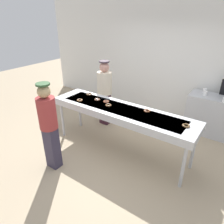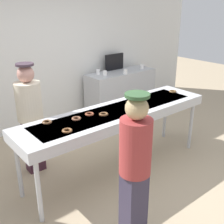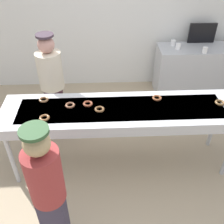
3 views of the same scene
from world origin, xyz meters
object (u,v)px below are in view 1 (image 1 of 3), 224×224
object	(u,v)px
fryer_conveyor	(121,112)
worker_baker	(105,89)
paper_cup_3	(205,91)
chocolate_donut_1	(186,126)
customer_waiting	(49,124)
chocolate_donut_2	(97,100)
chocolate_donut_3	(80,100)
chocolate_donut_0	(108,105)
chocolate_donut_4	(147,111)
prep_counter	(224,118)
chocolate_donut_6	(89,94)
chocolate_donut_5	(106,102)
paper_cup_1	(205,93)

from	to	relation	value
fryer_conveyor	worker_baker	distance (m)	1.20
paper_cup_3	chocolate_donut_1	bearing A→B (deg)	-85.32
customer_waiting	paper_cup_3	xyz separation A→B (m)	(1.78, 2.99, 0.08)
chocolate_donut_2	chocolate_donut_3	bearing A→B (deg)	-139.47
customer_waiting	chocolate_donut_0	bearing A→B (deg)	72.06
fryer_conveyor	chocolate_donut_4	xyz separation A→B (m)	(0.46, 0.18, 0.09)
chocolate_donut_1	prep_counter	size ratio (longest dim) A/B	0.08
chocolate_donut_0	chocolate_donut_3	size ratio (longest dim) A/B	1.00
chocolate_donut_6	worker_baker	size ratio (longest dim) A/B	0.08
chocolate_donut_1	chocolate_donut_2	xyz separation A→B (m)	(-1.83, 0.03, 0.00)
chocolate_donut_2	chocolate_donut_5	bearing A→B (deg)	5.22
prep_counter	chocolate_donut_3	bearing A→B (deg)	-142.22
chocolate_donut_0	paper_cup_3	distance (m)	2.33
chocolate_donut_3	chocolate_donut_0	bearing A→B (deg)	11.98
chocolate_donut_0	chocolate_donut_3	xyz separation A→B (m)	(-0.63, -0.13, 0.00)
paper_cup_1	prep_counter	bearing A→B (deg)	5.71
chocolate_donut_4	chocolate_donut_3	bearing A→B (deg)	-165.99
chocolate_donut_1	chocolate_donut_3	world-z (taller)	same
paper_cup_1	paper_cup_3	xyz separation A→B (m)	(-0.05, 0.17, 0.00)
paper_cup_1	chocolate_donut_0	bearing A→B (deg)	-128.27
chocolate_donut_2	chocolate_donut_4	distance (m)	1.09
chocolate_donut_5	prep_counter	bearing A→B (deg)	39.96
chocolate_donut_2	chocolate_donut_1	bearing A→B (deg)	-0.97
chocolate_donut_5	chocolate_donut_6	distance (m)	0.56
chocolate_donut_1	paper_cup_3	xyz separation A→B (m)	(-0.15, 1.84, 0.00)
fryer_conveyor	chocolate_donut_4	bearing A→B (deg)	20.93
chocolate_donut_6	paper_cup_3	bearing A→B (deg)	39.74
chocolate_donut_2	paper_cup_3	world-z (taller)	paper_cup_3
chocolate_donut_4	paper_cup_3	xyz separation A→B (m)	(0.60, 1.71, 0.00)
chocolate_donut_6	chocolate_donut_5	bearing A→B (deg)	-11.62
fryer_conveyor	chocolate_donut_6	size ratio (longest dim) A/B	24.10
prep_counter	paper_cup_3	distance (m)	0.74
chocolate_donut_6	paper_cup_1	world-z (taller)	paper_cup_1
customer_waiting	worker_baker	bearing A→B (deg)	101.79
customer_waiting	paper_cup_3	world-z (taller)	customer_waiting
chocolate_donut_4	customer_waiting	xyz separation A→B (m)	(-1.18, -1.28, -0.07)
chocolate_donut_4	worker_baker	xyz separation A→B (m)	(-1.40, 0.57, -0.05)
chocolate_donut_1	chocolate_donut_2	world-z (taller)	same
chocolate_donut_1	chocolate_donut_4	xyz separation A→B (m)	(-0.75, 0.14, 0.00)
chocolate_donut_4	chocolate_donut_5	distance (m)	0.87
paper_cup_1	chocolate_donut_1	bearing A→B (deg)	-86.57
chocolate_donut_0	chocolate_donut_5	bearing A→B (deg)	139.99
worker_baker	chocolate_donut_3	bearing A→B (deg)	96.86
chocolate_donut_0	prep_counter	xyz separation A→B (m)	(1.86, 1.79, -0.50)
chocolate_donut_2	chocolate_donut_3	size ratio (longest dim) A/B	1.00
chocolate_donut_3	customer_waiting	size ratio (longest dim) A/B	0.08
chocolate_donut_5	paper_cup_1	xyz separation A→B (m)	(1.52, 1.63, 0.00)
chocolate_donut_4	chocolate_donut_5	world-z (taller)	same
chocolate_donut_1	chocolate_donut_2	size ratio (longest dim) A/B	1.00
chocolate_donut_0	chocolate_donut_1	size ratio (longest dim) A/B	1.00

